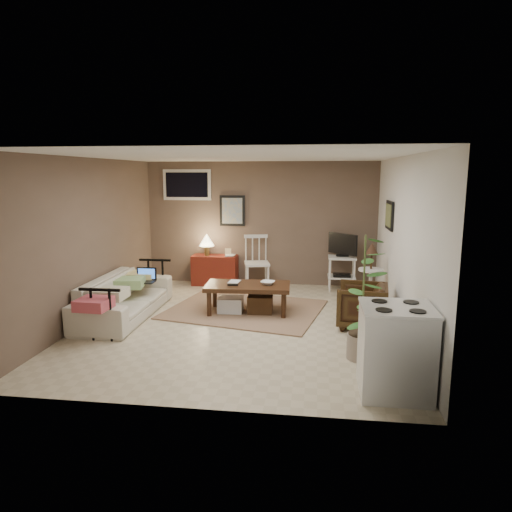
# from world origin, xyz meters

# --- Properties ---
(floor) EXTENTS (5.00, 5.00, 0.00)m
(floor) POSITION_xyz_m (0.00, 0.00, 0.00)
(floor) COLOR #C1B293
(floor) RESTS_ON ground
(art_back) EXTENTS (0.50, 0.03, 0.60)m
(art_back) POSITION_xyz_m (-0.55, 2.48, 1.45)
(art_back) COLOR black
(art_right) EXTENTS (0.03, 0.60, 0.45)m
(art_right) POSITION_xyz_m (2.23, 1.05, 1.52)
(art_right) COLOR black
(window) EXTENTS (0.96, 0.03, 0.60)m
(window) POSITION_xyz_m (-1.45, 2.48, 1.95)
(window) COLOR silver
(rug) EXTENTS (2.67, 2.31, 0.02)m
(rug) POSITION_xyz_m (-0.02, 0.66, 0.01)
(rug) COLOR #8F6D53
(rug) RESTS_ON floor
(coffee_table) EXTENTS (1.34, 0.73, 0.50)m
(coffee_table) POSITION_xyz_m (0.04, 0.50, 0.28)
(coffee_table) COLOR #3A1C0F
(coffee_table) RESTS_ON floor
(sofa) EXTENTS (0.62, 2.11, 0.83)m
(sofa) POSITION_xyz_m (-1.80, 0.10, 0.41)
(sofa) COLOR beige
(sofa) RESTS_ON floor
(sofa_pillows) EXTENTS (0.41, 2.01, 0.14)m
(sofa_pillows) POSITION_xyz_m (-1.75, -0.14, 0.51)
(sofa_pillows) COLOR beige
(sofa_pillows) RESTS_ON sofa
(sofa_end_rails) EXTENTS (0.57, 2.11, 0.71)m
(sofa_end_rails) POSITION_xyz_m (-1.68, 0.10, 0.36)
(sofa_end_rails) COLOR black
(sofa_end_rails) RESTS_ON floor
(laptop) EXTENTS (0.32, 0.24, 0.22)m
(laptop) POSITION_xyz_m (-1.60, 0.46, 0.53)
(laptop) COLOR black
(laptop) RESTS_ON sofa
(red_console) EXTENTS (0.88, 0.39, 1.01)m
(red_console) POSITION_xyz_m (-0.89, 2.28, 0.35)
(red_console) COLOR maroon
(red_console) RESTS_ON floor
(spindle_chair) EXTENTS (0.55, 0.55, 1.01)m
(spindle_chair) POSITION_xyz_m (-0.02, 2.14, 0.47)
(spindle_chair) COLOR silver
(spindle_chair) RESTS_ON floor
(tv_stand) EXTENTS (0.51, 0.47, 1.08)m
(tv_stand) POSITION_xyz_m (1.58, 2.15, 0.57)
(tv_stand) COLOR silver
(tv_stand) RESTS_ON floor
(side_table) EXTENTS (0.40, 0.40, 1.08)m
(side_table) POSITION_xyz_m (1.98, 1.05, 0.67)
(side_table) COLOR silver
(side_table) RESTS_ON floor
(armchair) EXTENTS (0.71, 0.75, 0.69)m
(armchair) POSITION_xyz_m (1.75, 0.07, 0.35)
(armchair) COLOR black
(armchair) RESTS_ON floor
(potted_plant) EXTENTS (0.38, 0.38, 1.51)m
(potted_plant) POSITION_xyz_m (1.64, -1.09, 0.80)
(potted_plant) COLOR gray
(potted_plant) RESTS_ON floor
(stove) EXTENTS (0.70, 0.65, 0.91)m
(stove) POSITION_xyz_m (1.88, -1.93, 0.45)
(stove) COLOR silver
(stove) RESTS_ON floor
(bowl) EXTENTS (0.22, 0.09, 0.22)m
(bowl) POSITION_xyz_m (0.36, 0.53, 0.58)
(bowl) COLOR #3A1C0F
(bowl) RESTS_ON coffee_table
(book_table) EXTENTS (0.17, 0.03, 0.23)m
(book_table) POSITION_xyz_m (-0.27, 0.60, 0.58)
(book_table) COLOR #3A1C0F
(book_table) RESTS_ON coffee_table
(book_console) EXTENTS (0.17, 0.03, 0.23)m
(book_console) POSITION_xyz_m (-0.65, 2.28, 0.70)
(book_console) COLOR #3A1C0F
(book_console) RESTS_ON red_console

